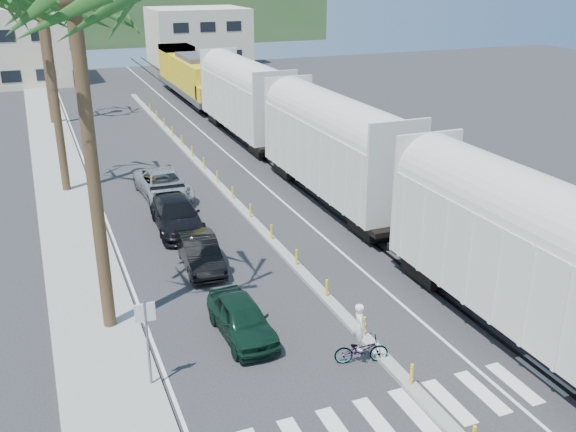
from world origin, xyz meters
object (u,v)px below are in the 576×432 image
object	(u,v)px
car_lead	(242,318)
car_second	(200,253)
cyclist	(361,344)
street_sign	(147,331)

from	to	relation	value
car_lead	car_second	size ratio (longest dim) A/B	0.96
car_lead	car_second	bearing A→B (deg)	87.69
car_lead	cyclist	size ratio (longest dim) A/B	1.87
car_second	cyclist	bearing A→B (deg)	-68.31
car_lead	cyclist	world-z (taller)	cyclist
car_lead	cyclist	xyz separation A→B (m)	(3.04, -2.97, -0.01)
street_sign	car_second	xyz separation A→B (m)	(3.54, 7.60, -1.29)
street_sign	cyclist	bearing A→B (deg)	-10.44
cyclist	car_lead	bearing A→B (deg)	61.36
car_second	car_lead	bearing A→B (deg)	-87.60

